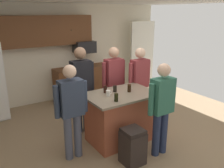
{
  "coord_description": "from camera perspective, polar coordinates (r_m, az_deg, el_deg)",
  "views": [
    {
      "loc": [
        -2.31,
        -3.41,
        2.39
      ],
      "look_at": [
        0.05,
        0.25,
        1.05
      ],
      "focal_mm": 37.87,
      "sensor_mm": 36.0,
      "label": 1
    }
  ],
  "objects": [
    {
      "name": "person_host_foreground",
      "position": [
        5.17,
        6.61,
        0.93
      ],
      "size": [
        0.57,
        0.22,
        1.66
      ],
      "rotation": [
        0.0,
        0.0,
        -2.62
      ],
      "color": "#232D4C",
      "rests_on": "ground"
    },
    {
      "name": "back_wall",
      "position": [
        6.71,
        -12.42,
        7.38
      ],
      "size": [
        6.4,
        0.1,
        2.6
      ],
      "primitive_type": "cube",
      "color": "beige",
      "rests_on": "ground"
    },
    {
      "name": "glass_pilsner",
      "position": [
        4.42,
        4.19,
        -1.03
      ],
      "size": [
        0.07,
        0.07,
        0.14
      ],
      "color": "black",
      "rests_on": "kitchen_island"
    },
    {
      "name": "glass_stout_tall",
      "position": [
        4.36,
        -1.64,
        -1.24
      ],
      "size": [
        0.06,
        0.06,
        0.14
      ],
      "color": "black",
      "rests_on": "kitchen_island"
    },
    {
      "name": "floor",
      "position": [
        4.76,
        1.1,
        -13.03
      ],
      "size": [
        7.04,
        7.04,
        0.0
      ],
      "primitive_type": "plane",
      "color": "#937A5B",
      "rests_on": "ground"
    },
    {
      "name": "mug_ceramic_white",
      "position": [
        4.21,
        -0.9,
        -2.2
      ],
      "size": [
        0.12,
        0.08,
        0.1
      ],
      "color": "white",
      "rests_on": "kitchen_island"
    },
    {
      "name": "person_elder_center",
      "position": [
        5.11,
        0.42,
        1.0
      ],
      "size": [
        0.57,
        0.22,
        1.68
      ],
      "rotation": [
        0.0,
        0.0,
        -1.99
      ],
      "color": "#383842",
      "rests_on": "ground"
    },
    {
      "name": "microwave_over_range",
      "position": [
        6.65,
        -6.69,
        8.88
      ],
      "size": [
        0.56,
        0.4,
        0.32
      ],
      "primitive_type": "cube",
      "color": "black"
    },
    {
      "name": "cabinet_run_upper",
      "position": [
        6.32,
        -15.59,
        12.3
      ],
      "size": [
        2.4,
        0.38,
        0.75
      ],
      "color": "brown"
    },
    {
      "name": "person_guest_left",
      "position": [
        4.68,
        -7.45,
        -0.07
      ],
      "size": [
        0.57,
        0.23,
        1.75
      ],
      "rotation": [
        0.0,
        0.0,
        -0.99
      ],
      "color": "#232D4C",
      "rests_on": "ground"
    },
    {
      "name": "person_guest_right",
      "position": [
        3.99,
        11.93,
        -4.81
      ],
      "size": [
        0.57,
        0.22,
        1.61
      ],
      "rotation": [
        0.0,
        0.0,
        1.94
      ],
      "color": "#232D4C",
      "rests_on": "ground"
    },
    {
      "name": "kitchen_island",
      "position": [
        4.52,
        2.08,
        -7.88
      ],
      "size": [
        1.31,
        0.89,
        0.94
      ],
      "color": "#9E4C33",
      "rests_on": "ground"
    },
    {
      "name": "glass_short_whisky",
      "position": [
        4.41,
        0.71,
        -1.17
      ],
      "size": [
        0.07,
        0.07,
        0.12
      ],
      "color": "black",
      "rests_on": "kitchen_island"
    },
    {
      "name": "tumbler_amber",
      "position": [
        3.95,
        1.02,
        -3.26
      ],
      "size": [
        0.07,
        0.07,
        0.14
      ],
      "color": "black",
      "rests_on": "kitchen_island"
    },
    {
      "name": "french_door_window_panel",
      "position": [
        7.71,
        7.28,
        7.36
      ],
      "size": [
        0.9,
        0.06,
        2.0
      ],
      "primitive_type": "cube",
      "color": "white",
      "rests_on": "ground"
    },
    {
      "name": "cabinet_run_lower",
      "position": [
        6.85,
        -6.33,
        0.55
      ],
      "size": [
        1.8,
        0.63,
        0.9
      ],
      "color": "brown",
      "rests_on": "ground"
    },
    {
      "name": "trash_bin",
      "position": [
        3.96,
        5.02,
        -14.78
      ],
      "size": [
        0.34,
        0.34,
        0.61
      ],
      "color": "black",
      "rests_on": "ground"
    },
    {
      "name": "person_guest_by_door",
      "position": [
        3.86,
        -9.76,
        -5.43
      ],
      "size": [
        0.57,
        0.22,
        1.61
      ],
      "rotation": [
        0.0,
        0.0,
        0.05
      ],
      "color": "#4C5166",
      "rests_on": "ground"
    }
  ]
}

